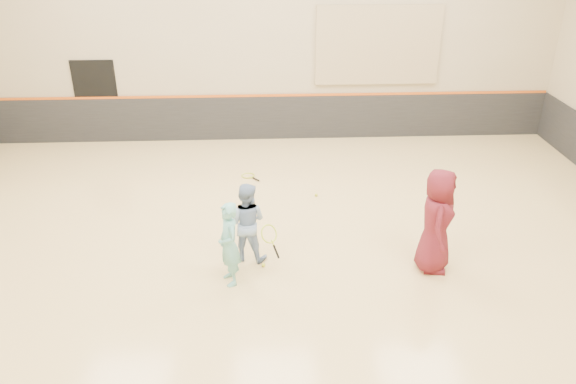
{
  "coord_description": "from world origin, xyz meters",
  "views": [
    {
      "loc": [
        -0.18,
        -8.4,
        5.57
      ],
      "look_at": [
        0.23,
        0.4,
        1.15
      ],
      "focal_mm": 35.0,
      "sensor_mm": 36.0,
      "label": 1
    }
  ],
  "objects_px": {
    "girl": "(229,244)",
    "spare_racket": "(248,175)",
    "instructor": "(246,222)",
    "young_man": "(436,221)"
  },
  "relations": [
    {
      "from": "girl",
      "to": "spare_racket",
      "type": "height_order",
      "value": "girl"
    },
    {
      "from": "girl",
      "to": "instructor",
      "type": "distance_m",
      "value": 0.77
    },
    {
      "from": "instructor",
      "to": "young_man",
      "type": "xyz_separation_m",
      "value": [
        3.19,
        -0.46,
        0.2
      ]
    },
    {
      "from": "girl",
      "to": "instructor",
      "type": "relative_size",
      "value": 1.0
    },
    {
      "from": "spare_racket",
      "to": "young_man",
      "type": "bearing_deg",
      "value": -50.39
    },
    {
      "from": "instructor",
      "to": "young_man",
      "type": "distance_m",
      "value": 3.23
    },
    {
      "from": "young_man",
      "to": "spare_racket",
      "type": "bearing_deg",
      "value": 52.18
    },
    {
      "from": "girl",
      "to": "young_man",
      "type": "xyz_separation_m",
      "value": [
        3.46,
        0.26,
        0.2
      ]
    },
    {
      "from": "young_man",
      "to": "spare_racket",
      "type": "distance_m",
      "value": 5.17
    },
    {
      "from": "spare_racket",
      "to": "girl",
      "type": "bearing_deg",
      "value": -92.96
    }
  ]
}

